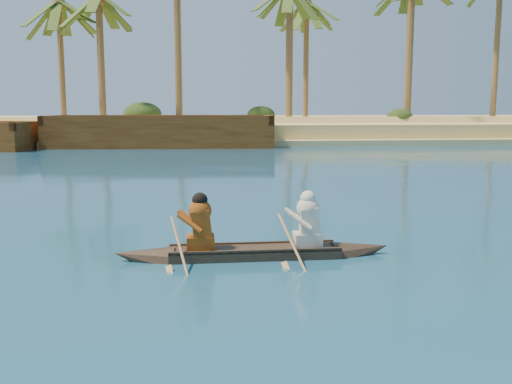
{
  "coord_description": "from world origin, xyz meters",
  "views": [
    {
      "loc": [
        -6.44,
        -12.81,
        2.36
      ],
      "look_at": [
        -5.15,
        -1.81,
        0.73
      ],
      "focal_mm": 40.0,
      "sensor_mm": 36.0,
      "label": 1
    }
  ],
  "objects": [
    {
      "name": "ground",
      "position": [
        0.0,
        0.0,
        0.0
      ],
      "size": [
        160.0,
        160.0,
        0.0
      ],
      "primitive_type": "plane",
      "color": "navy",
      "rests_on": "ground"
    },
    {
      "name": "shrub_cluster",
      "position": [
        0.0,
        31.5,
        1.2
      ],
      "size": [
        100.0,
        6.0,
        2.4
      ],
      "primitive_type": null,
      "color": "#274017",
      "rests_on": "ground"
    },
    {
      "name": "canoe",
      "position": [
        -5.43,
        -4.0,
        0.24
      ],
      "size": [
        4.43,
        0.59,
        1.22
      ],
      "rotation": [
        0.0,
        0.0,
        -0.0
      ],
      "color": "#3C2E21",
      "rests_on": "ground"
    },
    {
      "name": "sandy_embankment",
      "position": [
        0.0,
        46.89,
        0.53
      ],
      "size": [
        150.0,
        51.0,
        1.5
      ],
      "color": "#E3D180",
      "rests_on": "ground"
    },
    {
      "name": "barge_mid",
      "position": [
        -8.1,
        23.08,
        0.79
      ],
      "size": [
        13.87,
        5.35,
        2.27
      ],
      "rotation": [
        0.0,
        0.0,
        -0.06
      ],
      "color": "brown",
      "rests_on": "ground"
    },
    {
      "name": "palm_grove",
      "position": [
        0.0,
        35.0,
        8.0
      ],
      "size": [
        110.0,
        14.0,
        16.0
      ],
      "primitive_type": null,
      "color": "#445A1F",
      "rests_on": "ground"
    }
  ]
}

